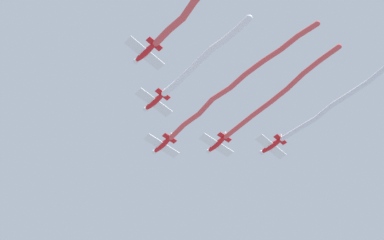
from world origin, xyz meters
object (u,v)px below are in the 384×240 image
(airplane_lead, at_px, (162,145))
(airplane_right_wing, at_px, (216,144))
(airplane_slot, at_px, (145,53))
(airplane_left_wing, at_px, (154,102))
(airplane_trail, at_px, (271,146))

(airplane_lead, xyz_separation_m, airplane_right_wing, (-8.24, 2.49, 0.30))
(airplane_right_wing, height_order, airplane_slot, airplane_right_wing)
(airplane_right_wing, relative_size, airplane_slot, 1.02)
(airplane_left_wing, bearing_deg, airplane_right_wing, -91.77)
(airplane_right_wing, distance_m, airplane_trail, 8.60)
(airplane_lead, relative_size, airplane_left_wing, 1.01)
(airplane_left_wing, relative_size, airplane_slot, 1.00)
(airplane_lead, bearing_deg, airplane_left_wing, 133.14)
(airplane_left_wing, height_order, airplane_right_wing, airplane_right_wing)
(airplane_right_wing, distance_m, airplane_slot, 20.05)
(airplane_slot, xyz_separation_m, airplane_trail, (-23.15, -10.89, 0.30))
(airplane_right_wing, bearing_deg, airplane_left_wing, 92.83)
(airplane_left_wing, height_order, airplane_trail, same)
(airplane_trail, bearing_deg, airplane_slot, 87.56)
(airplane_slot, relative_size, airplane_trail, 1.00)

